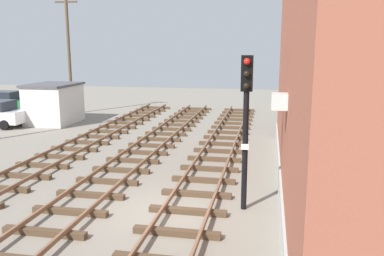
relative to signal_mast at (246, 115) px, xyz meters
name	(u,v)px	position (x,y,z in m)	size (l,w,h in m)	color
ground_plane	(163,212)	(-2.54, -0.73, -3.13)	(80.00, 80.00, 0.00)	gray
track_near_building	(188,210)	(-1.72, -0.73, -3.00)	(2.50, 44.76, 0.32)	#4C3826
track_centre	(81,202)	(-5.36, -0.73, -3.00)	(2.50, 44.76, 0.32)	#4C3826
signal_mast	(246,115)	(0.00, 0.00, 0.00)	(0.36, 0.40, 4.95)	black
control_hut	(54,103)	(-14.05, 13.02, -1.74)	(3.00, 3.80, 2.76)	silver
parked_car_green	(4,102)	(-20.37, 16.30, -2.23)	(4.20, 2.04, 1.76)	#1E6B38
utility_pole_far	(69,54)	(-14.76, 16.96, 1.57)	(1.80, 0.24, 9.01)	brown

